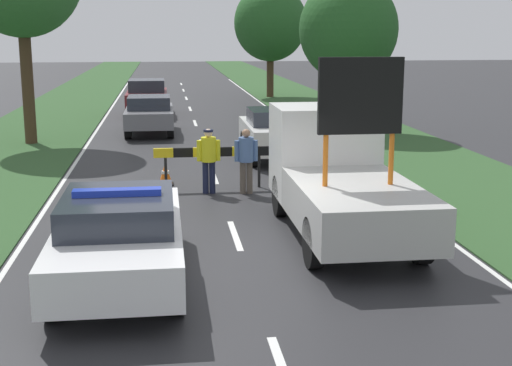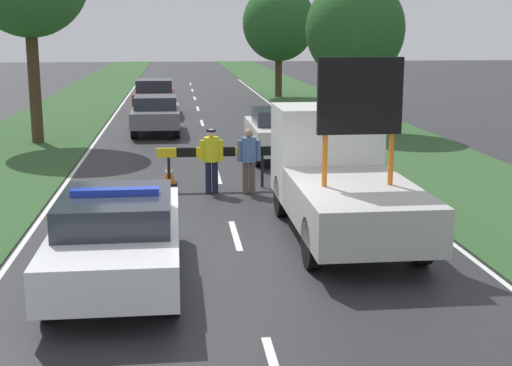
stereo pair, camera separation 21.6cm
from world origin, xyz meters
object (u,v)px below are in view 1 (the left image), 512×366
queued_car_suv_grey (149,114)px  roadside_tree_near_left (348,30)px  queued_car_van_white (275,133)px  queued_car_wagon_maroon (147,97)px  traffic_cone_centre_front (295,169)px  police_officer (209,155)px  road_barrier (213,155)px  pedestrian_civilian (246,156)px  traffic_cone_near_police (165,174)px  roadside_tree_mid_left (270,23)px  work_truck (338,175)px

queued_car_suv_grey → roadside_tree_near_left: 8.12m
queued_car_van_white → queued_car_wagon_maroon: bearing=-71.1°
traffic_cone_centre_front → queued_car_van_white: 3.35m
police_officer → traffic_cone_centre_front: size_ratio=2.44×
road_barrier → pedestrian_civilian: size_ratio=1.85×
traffic_cone_near_police → queued_car_van_white: queued_car_van_white is taller
traffic_cone_near_police → queued_car_wagon_maroon: bearing=92.8°
pedestrian_civilian → traffic_cone_near_police: pedestrian_civilian is taller
police_officer → traffic_cone_near_police: 1.67m
queued_car_suv_grey → roadside_tree_mid_left: size_ratio=0.63×
police_officer → queued_car_suv_grey: size_ratio=0.38×
pedestrian_civilian → traffic_cone_centre_front: 2.05m
pedestrian_civilian → roadside_tree_mid_left: size_ratio=0.24×
police_officer → roadside_tree_mid_left: size_ratio=0.24×
traffic_cone_centre_front → roadside_tree_near_left: bearing=67.4°
work_truck → traffic_cone_near_police: bearing=-58.7°
queued_car_wagon_maroon → queued_car_suv_grey: bearing=92.0°
queued_car_van_white → roadside_tree_near_left: 7.01m
traffic_cone_near_police → traffic_cone_centre_front: traffic_cone_centre_front is taller
queued_car_suv_grey → traffic_cone_centre_front: bearing=113.0°
police_officer → queued_car_wagon_maroon: size_ratio=0.37×
traffic_cone_near_police → traffic_cone_centre_front: 3.37m
queued_car_wagon_maroon → traffic_cone_near_police: bearing=92.8°
pedestrian_civilian → traffic_cone_near_police: bearing=150.8°
queued_car_suv_grey → roadside_tree_near_left: roadside_tree_near_left is taller
work_truck → queued_car_van_white: (0.04, 8.11, -0.31)m
traffic_cone_centre_front → roadside_tree_mid_left: bearing=83.1°
road_barrier → roadside_tree_near_left: 11.23m
traffic_cone_centre_front → road_barrier: bearing=-163.8°
queued_car_suv_grey → queued_car_wagon_maroon: 6.07m
road_barrier → roadside_tree_mid_left: bearing=76.5°
work_truck → queued_car_van_white: 8.12m
pedestrian_civilian → police_officer: bearing=175.1°
queued_car_van_white → road_barrier: bearing=61.0°
work_truck → queued_car_wagon_maroon: work_truck is taller
roadside_tree_near_left → traffic_cone_centre_front: bearing=-112.6°
traffic_cone_near_police → work_truck: bearing=-55.0°
work_truck → queued_car_van_white: size_ratio=1.37×
queued_car_van_white → police_officer: bearing=62.7°
queued_car_van_white → queued_car_suv_grey: size_ratio=0.97×
traffic_cone_near_police → queued_car_wagon_maroon: 15.40m
queued_car_suv_grey → police_officer: bearing=98.7°
work_truck → road_barrier: work_truck is taller
pedestrian_civilian → queued_car_suv_grey: pedestrian_civilian is taller
traffic_cone_centre_front → work_truck: bearing=-90.6°
traffic_cone_centre_front → queued_car_van_white: size_ratio=0.16×
queued_car_wagon_maroon → work_truck: bearing=101.5°
traffic_cone_near_police → road_barrier: bearing=-26.6°
pedestrian_civilian → road_barrier: bearing=142.1°
queued_car_van_white → roadside_tree_near_left: roadside_tree_near_left is taller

